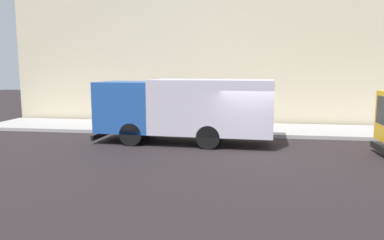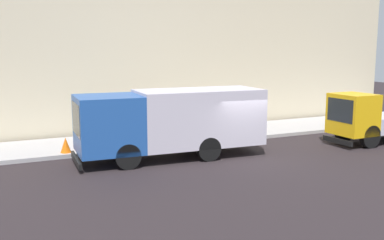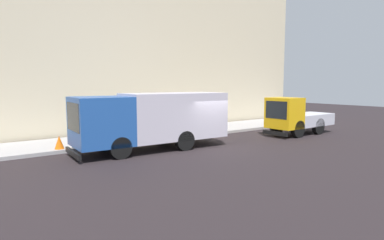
# 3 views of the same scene
# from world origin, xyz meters

# --- Properties ---
(ground) EXTENTS (80.00, 80.00, 0.00)m
(ground) POSITION_xyz_m (0.00, 0.00, 0.00)
(ground) COLOR black
(sidewalk) EXTENTS (3.90, 30.00, 0.18)m
(sidewalk) POSITION_xyz_m (4.95, 0.00, 0.09)
(sidewalk) COLOR #A8A4A4
(sidewalk) RESTS_ON ground
(building_facade) EXTENTS (0.50, 30.00, 11.41)m
(building_facade) POSITION_xyz_m (7.40, 0.00, 5.70)
(building_facade) COLOR beige
(building_facade) RESTS_ON ground
(large_utility_truck) EXTENTS (2.89, 8.16, 2.92)m
(large_utility_truck) POSITION_xyz_m (1.28, 2.95, 1.66)
(large_utility_truck) COLOR #2251A2
(large_utility_truck) RESTS_ON ground
(small_flatbed_truck) EXTENTS (2.03, 5.42, 2.52)m
(small_flatbed_truck) POSITION_xyz_m (-0.05, -7.17, 1.19)
(small_flatbed_truck) COLOR #F0AF11
(small_flatbed_truck) RESTS_ON ground
(pedestrian_walking) EXTENTS (0.55, 0.55, 1.70)m
(pedestrian_walking) POSITION_xyz_m (4.81, 4.47, 1.07)
(pedestrian_walking) COLOR black
(pedestrian_walking) RESTS_ON sidewalk
(pedestrian_standing) EXTENTS (0.43, 0.43, 1.61)m
(pedestrian_standing) POSITION_xyz_m (5.19, 3.08, 1.02)
(pedestrian_standing) COLOR #453656
(pedestrian_standing) RESTS_ON sidewalk
(pedestrian_third) EXTENTS (0.47, 0.47, 1.66)m
(pedestrian_third) POSITION_xyz_m (6.42, 4.61, 1.06)
(pedestrian_third) COLOR brown
(pedestrian_third) RESTS_ON sidewalk
(traffic_cone_orange) EXTENTS (0.46, 0.46, 0.66)m
(traffic_cone_orange) POSITION_xyz_m (3.41, 7.07, 0.51)
(traffic_cone_orange) COLOR orange
(traffic_cone_orange) RESTS_ON sidewalk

